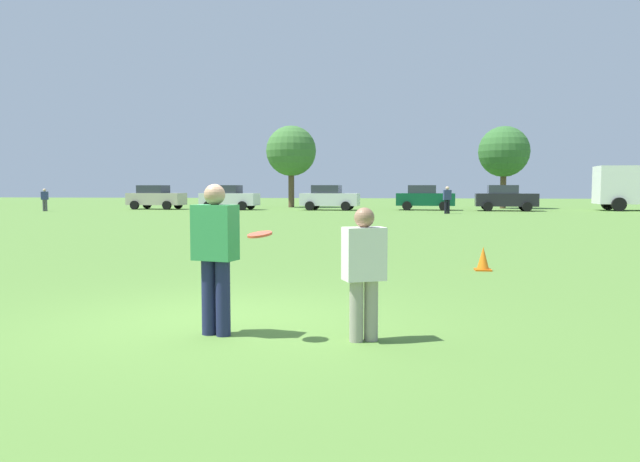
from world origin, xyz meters
The scene contains 14 objects.
ground_plane centered at (0.00, 0.00, 0.00)m, with size 169.59×169.59×0.00m, color #517A33.
player_thrower centered at (0.11, -0.66, 0.96)m, with size 0.52×0.38×1.70m.
player_defender centered at (1.77, -0.72, 0.81)m, with size 0.50×0.40×1.45m.
frisbee centered at (0.66, -0.86, 1.16)m, with size 0.27×0.27×0.09m.
traffic_cone centered at (3.86, 5.11, 0.23)m, with size 0.32×0.32×0.48m.
parked_car_near_left centered at (-15.99, 36.70, 0.92)m, with size 4.32×2.44×1.82m.
parked_car_mid_left centered at (-10.16, 36.30, 0.92)m, with size 4.32×2.44×1.82m.
parked_car_center centered at (-2.68, 36.46, 0.92)m, with size 4.32×2.44×1.82m.
parked_car_mid_right centered at (4.26, 37.42, 0.92)m, with size 4.32×2.44×1.82m.
parked_car_near_right centered at (9.82, 36.49, 0.92)m, with size 4.32×2.44×1.82m.
bystander_sideline_watcher centered at (-22.18, 32.07, 0.89)m, with size 0.47×0.32×1.58m.
bystander_far_jogger centered at (5.36, 31.37, 0.97)m, with size 0.52×0.37×1.73m.
tree_center_elm centered at (-6.48, 42.23, 4.65)m, with size 4.16×4.16×6.76m.
tree_east_birch centered at (10.52, 41.52, 4.43)m, with size 3.96×3.96×6.44m.
Camera 1 is at (2.10, -7.13, 1.66)m, focal length 33.70 mm.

